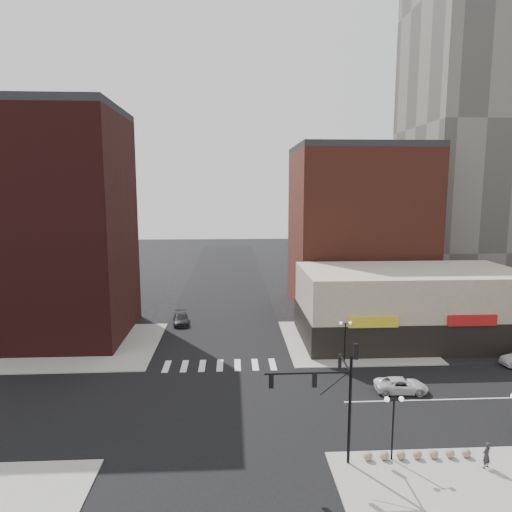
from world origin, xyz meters
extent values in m
plane|color=black|center=(0.00, 0.00, 0.00)|extent=(240.00, 240.00, 0.00)
cube|color=black|center=(0.00, 0.00, 0.01)|extent=(200.00, 14.00, 0.02)
cube|color=black|center=(0.00, 0.00, 0.01)|extent=(14.00, 200.00, 0.02)
cube|color=gray|center=(-14.50, 14.50, 0.06)|extent=(15.00, 15.00, 0.12)
cube|color=gray|center=(14.50, 14.50, 0.06)|extent=(15.00, 15.00, 0.12)
cube|color=#371211|center=(-19.00, 18.50, 12.50)|extent=(16.00, 15.00, 25.00)
cube|color=#371211|center=(-32.00, 34.00, 6.00)|extent=(20.00, 18.00, 12.00)
cube|color=maroon|center=(19.00, 29.50, 11.00)|extent=(18.00, 15.00, 22.00)
cube|color=#47443F|center=(40.00, 38.00, 45.00)|extent=(20.00, 20.00, 90.00)
cube|color=#BEB297|center=(21.00, 15.00, 4.00)|extent=(24.00, 12.00, 8.00)
cube|color=black|center=(21.00, 15.00, 1.70)|extent=(24.20, 12.20, 3.40)
cylinder|color=black|center=(8.20, -8.20, 3.50)|extent=(0.18, 0.18, 7.00)
cylinder|color=black|center=(5.60, -8.20, 6.00)|extent=(5.20, 0.11, 0.11)
cylinder|color=black|center=(7.20, -8.20, 5.30)|extent=(1.72, 0.06, 1.46)
cylinder|color=black|center=(8.20, -6.70, 6.00)|extent=(0.11, 3.00, 0.11)
cube|color=black|center=(3.40, -8.20, 5.60)|extent=(0.28, 0.18, 0.95)
sphere|color=red|center=(3.40, -8.20, 5.90)|extent=(0.16, 0.16, 0.16)
cube|color=black|center=(6.00, -8.20, 5.60)|extent=(0.28, 0.18, 0.95)
sphere|color=red|center=(6.00, -8.20, 5.90)|extent=(0.16, 0.16, 0.16)
cube|color=black|center=(8.20, -5.40, 5.60)|extent=(0.18, 0.28, 0.95)
sphere|color=red|center=(8.20, -5.40, 5.90)|extent=(0.16, 0.16, 0.16)
cube|color=black|center=(8.45, -8.20, 7.30)|extent=(0.28, 0.18, 0.95)
sphere|color=red|center=(8.45, -8.20, 7.60)|extent=(0.16, 0.16, 0.16)
cylinder|color=black|center=(11.00, -8.00, 2.12)|extent=(0.11, 0.11, 4.00)
cylinder|color=black|center=(11.00, -8.00, 4.02)|extent=(0.90, 0.06, 0.06)
sphere|color=white|center=(10.55, -8.00, 4.12)|extent=(0.32, 0.32, 0.32)
sphere|color=white|center=(11.45, -8.00, 4.12)|extent=(0.32, 0.32, 0.32)
cylinder|color=black|center=(12.00, 8.00, 2.12)|extent=(0.11, 0.11, 4.00)
cylinder|color=black|center=(12.00, 8.00, 4.02)|extent=(0.90, 0.06, 0.06)
sphere|color=white|center=(11.55, 8.00, 4.12)|extent=(0.32, 0.32, 0.32)
sphere|color=white|center=(12.45, 8.00, 4.12)|extent=(0.32, 0.32, 0.32)
sphere|color=#8D6D61|center=(9.50, -8.00, 0.40)|extent=(0.56, 0.56, 0.56)
sphere|color=#8D6D61|center=(10.55, -8.00, 0.40)|extent=(0.56, 0.56, 0.56)
sphere|color=#8D6D61|center=(11.60, -8.00, 0.40)|extent=(0.56, 0.56, 0.56)
sphere|color=#8D6D61|center=(12.65, -8.00, 0.40)|extent=(0.56, 0.56, 0.56)
sphere|color=#8D6D61|center=(13.70, -8.00, 0.40)|extent=(0.56, 0.56, 0.56)
sphere|color=#8D6D61|center=(14.75, -8.00, 0.40)|extent=(0.56, 0.56, 0.56)
sphere|color=#8D6D61|center=(15.80, -8.00, 0.40)|extent=(0.56, 0.56, 0.56)
imported|color=silver|center=(15.20, 1.56, 0.61)|extent=(4.51, 2.30, 1.22)
imported|color=black|center=(-5.33, 22.17, 0.66)|extent=(2.43, 4.77, 1.33)
imported|color=#29272D|center=(16.41, -9.16, 0.95)|extent=(0.72, 0.64, 1.65)
camera|label=1|loc=(1.10, -33.84, 16.90)|focal=32.00mm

